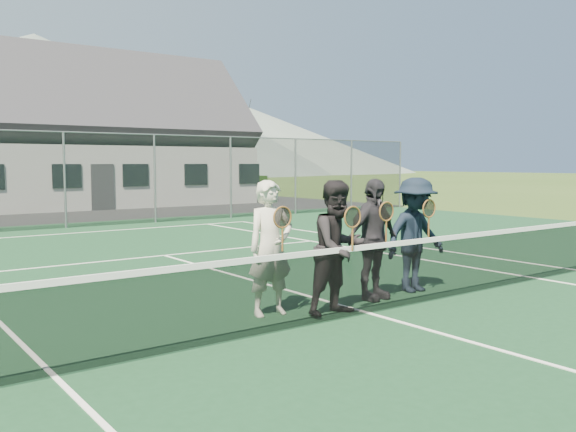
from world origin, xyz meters
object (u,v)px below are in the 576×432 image
object	(u,v)px
player_a	(271,248)
player_c	(373,239)
tennis_net	(370,276)
player_b	(339,248)
player_d	(415,235)
clubhouse	(82,123)

from	to	relation	value
player_a	player_c	size ratio (longest dim) A/B	1.00
tennis_net	player_a	bearing A→B (deg)	146.17
tennis_net	player_b	world-z (taller)	player_b
player_b	player_c	size ratio (longest dim) A/B	1.00
player_c	player_b	bearing A→B (deg)	-159.48
player_b	player_d	size ratio (longest dim) A/B	1.00
player_c	player_d	xyz separation A→B (m)	(0.93, 0.01, -0.00)
clubhouse	player_a	xyz separation A→B (m)	(-5.10, -23.26, -3.07)
player_b	player_a	bearing A→B (deg)	145.80
player_c	tennis_net	bearing A→B (deg)	-136.94
clubhouse	player_d	world-z (taller)	clubhouse
clubhouse	player_d	size ratio (longest dim) A/B	8.67
player_b	player_d	xyz separation A→B (m)	(1.93, 0.38, -0.00)
player_a	player_c	world-z (taller)	same
clubhouse	player_b	xyz separation A→B (m)	(-4.35, -23.77, -3.07)
tennis_net	player_a	distance (m)	1.38
clubhouse	player_d	xyz separation A→B (m)	(-2.42, -23.38, -3.07)
player_b	player_c	xyz separation A→B (m)	(1.00, 0.37, 0.00)
tennis_net	clubhouse	bearing A→B (deg)	80.54
player_a	player_d	world-z (taller)	same
tennis_net	clubhouse	distance (m)	24.57
player_c	clubhouse	bearing A→B (deg)	81.84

